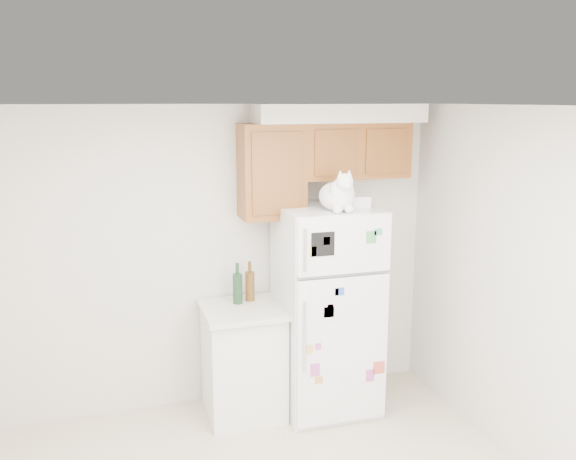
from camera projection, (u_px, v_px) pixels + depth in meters
name	position (u px, v px, depth m)	size (l,w,h in m)	color
room_shell	(280.00, 261.00, 3.32)	(3.84, 4.04, 2.52)	beige
refrigerator	(327.00, 309.00, 4.98)	(0.76, 0.78, 1.70)	white
base_counter	(243.00, 360.00, 4.94)	(0.64, 0.64, 0.92)	white
cat	(339.00, 195.00, 4.63)	(0.32, 0.47, 0.33)	white
storage_box_back	(343.00, 197.00, 4.99)	(0.18, 0.13, 0.10)	white
storage_box_front	(360.00, 202.00, 4.79)	(0.15, 0.11, 0.09)	white
bottle_green	(237.00, 283.00, 4.89)	(0.08, 0.08, 0.34)	#19381E
bottle_amber	(250.00, 281.00, 4.96)	(0.08, 0.08, 0.33)	#593814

